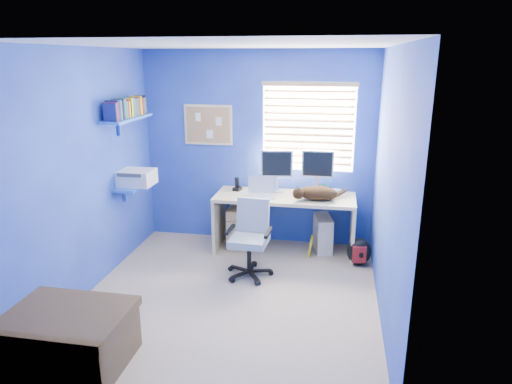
% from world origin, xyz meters
% --- Properties ---
extents(floor, '(3.00, 3.20, 0.00)m').
position_xyz_m(floor, '(0.00, 0.00, 0.00)').
color(floor, tan).
rests_on(floor, ground).
extents(ceiling, '(3.00, 3.20, 0.00)m').
position_xyz_m(ceiling, '(0.00, 0.00, 2.50)').
color(ceiling, white).
rests_on(ceiling, wall_back).
extents(wall_back, '(3.00, 0.01, 2.50)m').
position_xyz_m(wall_back, '(0.00, 1.60, 1.25)').
color(wall_back, '#25379E').
rests_on(wall_back, ground).
extents(wall_front, '(3.00, 0.01, 2.50)m').
position_xyz_m(wall_front, '(0.00, -1.60, 1.25)').
color(wall_front, '#25379E').
rests_on(wall_front, ground).
extents(wall_left, '(0.01, 3.20, 2.50)m').
position_xyz_m(wall_left, '(-1.50, 0.00, 1.25)').
color(wall_left, '#25379E').
rests_on(wall_left, ground).
extents(wall_right, '(0.01, 3.20, 2.50)m').
position_xyz_m(wall_right, '(1.50, 0.00, 1.25)').
color(wall_right, '#25379E').
rests_on(wall_right, ground).
extents(desk, '(1.74, 0.65, 0.74)m').
position_xyz_m(desk, '(0.41, 1.26, 0.37)').
color(desk, beige).
rests_on(desk, floor).
extents(laptop, '(0.37, 0.31, 0.22)m').
position_xyz_m(laptop, '(0.12, 1.17, 0.85)').
color(laptop, silver).
rests_on(laptop, desk).
extents(monitor_left, '(0.41, 0.18, 0.54)m').
position_xyz_m(monitor_left, '(0.28, 1.42, 1.01)').
color(monitor_left, silver).
rests_on(monitor_left, desk).
extents(monitor_right, '(0.40, 0.12, 0.54)m').
position_xyz_m(monitor_right, '(0.79, 1.50, 1.01)').
color(monitor_right, silver).
rests_on(monitor_right, desk).
extents(phone, '(0.11, 0.13, 0.17)m').
position_xyz_m(phone, '(-0.23, 1.38, 0.82)').
color(phone, black).
rests_on(phone, desk).
extents(mug, '(0.10, 0.09, 0.10)m').
position_xyz_m(mug, '(0.88, 1.50, 0.79)').
color(mug, '#257561').
rests_on(mug, desk).
extents(cd_spindle, '(0.13, 0.13, 0.07)m').
position_xyz_m(cd_spindle, '(1.03, 1.41, 0.78)').
color(cd_spindle, silver).
rests_on(cd_spindle, desk).
extents(cat, '(0.54, 0.43, 0.17)m').
position_xyz_m(cat, '(0.82, 1.15, 0.83)').
color(cat, black).
rests_on(cat, desk).
extents(tower_pc, '(0.28, 0.47, 0.45)m').
position_xyz_m(tower_pc, '(0.89, 1.38, 0.23)').
color(tower_pc, beige).
rests_on(tower_pc, floor).
extents(drawer_boxes, '(0.35, 0.28, 0.54)m').
position_xyz_m(drawer_boxes, '(-0.15, 1.25, 0.27)').
color(drawer_boxes, tan).
rests_on(drawer_boxes, floor).
extents(yellow_book, '(0.03, 0.17, 0.24)m').
position_xyz_m(yellow_book, '(0.75, 1.18, 0.12)').
color(yellow_book, yellow).
rests_on(yellow_book, floor).
extents(backpack, '(0.31, 0.25, 0.34)m').
position_xyz_m(backpack, '(1.34, 1.00, 0.17)').
color(backpack, black).
rests_on(backpack, floor).
extents(bed_corner, '(0.96, 0.68, 0.46)m').
position_xyz_m(bed_corner, '(-1.05, -1.30, 0.23)').
color(bed_corner, brown).
rests_on(bed_corner, floor).
extents(office_chair, '(0.53, 0.53, 0.86)m').
position_xyz_m(office_chair, '(0.10, 0.53, 0.32)').
color(office_chair, black).
rests_on(office_chair, floor).
extents(window_blinds, '(1.15, 0.05, 1.10)m').
position_xyz_m(window_blinds, '(0.65, 1.57, 1.55)').
color(window_blinds, white).
rests_on(window_blinds, ground).
extents(corkboard, '(0.64, 0.02, 0.52)m').
position_xyz_m(corkboard, '(-0.65, 1.58, 1.55)').
color(corkboard, beige).
rests_on(corkboard, ground).
extents(wall_shelves, '(0.42, 0.90, 1.05)m').
position_xyz_m(wall_shelves, '(-1.35, 0.75, 1.43)').
color(wall_shelves, blue).
rests_on(wall_shelves, ground).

